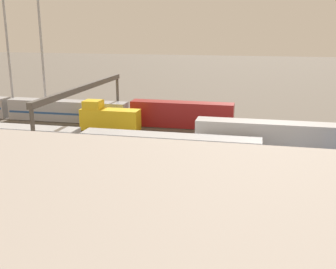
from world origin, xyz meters
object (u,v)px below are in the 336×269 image
object	(u,v)px
train_on_track_1	(109,118)
signal_gantry	(84,93)
light_mast_2	(40,32)
train_on_track_0	(57,110)
light_mast_0	(6,31)
train_on_track_4	(81,144)
train_on_track_5	(207,165)

from	to	relation	value
train_on_track_1	signal_gantry	world-z (taller)	signal_gantry
light_mast_2	signal_gantry	xyz separation A→B (m)	(-14.82, 14.80, -8.71)
train_on_track_0	light_mast_0	distance (m)	17.83
train_on_track_4	light_mast_2	xyz separation A→B (m)	(17.41, -22.30, 14.24)
train_on_track_0	signal_gantry	world-z (taller)	signal_gantry
train_on_track_4	signal_gantry	world-z (taller)	signal_gantry
train_on_track_1	signal_gantry	size ratio (longest dim) A/B	0.33
train_on_track_1	light_mast_0	bearing A→B (deg)	-17.64
train_on_track_4	light_mast_2	world-z (taller)	light_mast_2
signal_gantry	train_on_track_1	bearing A→B (deg)	-96.44
train_on_track_5	signal_gantry	xyz separation A→B (m)	(20.19, -12.50, 5.46)
train_on_track_5	train_on_track_0	world-z (taller)	same
train_on_track_0	train_on_track_5	bearing A→B (deg)	141.63
signal_gantry	train_on_track_4	bearing A→B (deg)	109.07
train_on_track_0	light_mast_2	world-z (taller)	light_mast_2
train_on_track_4	train_on_track_0	bearing A→B (deg)	-55.04
train_on_track_4	light_mast_2	size ratio (longest dim) A/B	1.87
train_on_track_0	light_mast_2	size ratio (longest dim) A/B	2.63
train_on_track_5	light_mast_0	world-z (taller)	light_mast_0
train_on_track_1	signal_gantry	distance (m)	9.28
train_on_track_1	train_on_track_4	world-z (taller)	train_on_track_1
train_on_track_0	light_mast_0	xyz separation A→B (m)	(10.50, -2.23, 14.24)
train_on_track_4	train_on_track_1	bearing A→B (deg)	-83.36
train_on_track_5	signal_gantry	distance (m)	24.36
train_on_track_5	light_mast_0	size ratio (longest dim) A/B	2.62
train_on_track_4	train_on_track_5	size ratio (longest dim) A/B	0.71
train_on_track_5	light_mast_2	xyz separation A→B (m)	(35.00, -27.30, 14.16)
light_mast_0	light_mast_2	distance (m)	7.07
train_on_track_5	light_mast_0	distance (m)	52.10
train_on_track_0	signal_gantry	size ratio (longest dim) A/B	2.21
train_on_track_1	light_mast_0	distance (m)	27.75
train_on_track_0	train_on_track_4	bearing A→B (deg)	124.96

